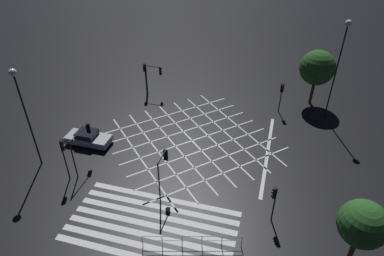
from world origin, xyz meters
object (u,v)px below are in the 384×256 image
at_px(street_lamp_east, 20,95).
at_px(traffic_light_se_main, 274,197).
at_px(traffic_light_ne_cross, 282,92).
at_px(traffic_light_sw_main, 64,152).
at_px(traffic_light_nw_main, 155,74).
at_px(street_tree_near, 317,68).
at_px(traffic_light_sw_cross, 82,139).
at_px(street_tree_far, 363,224).
at_px(waiting_car, 88,138).
at_px(street_lamp_west, 342,48).
at_px(traffic_light_nw_cross, 145,73).
at_px(traffic_light_median_south, 163,166).

bearing_deg(street_lamp_east, traffic_light_se_main, -3.03).
bearing_deg(traffic_light_ne_cross, traffic_light_sw_main, -45.82).
xyz_separation_m(traffic_light_sw_main, traffic_light_nw_main, (1.65, 15.78, -0.17)).
xyz_separation_m(traffic_light_se_main, street_tree_near, (2.90, 18.48, 2.04)).
distance_m(traffic_light_sw_cross, traffic_light_se_main, 16.08).
bearing_deg(street_tree_far, traffic_light_sw_cross, 167.25).
xyz_separation_m(traffic_light_nw_main, waiting_car, (-2.70, -10.90, -2.06)).
xyz_separation_m(traffic_light_ne_cross, street_tree_far, (5.30, -18.28, 1.79)).
height_order(street_lamp_west, street_tree_far, street_lamp_west).
xyz_separation_m(traffic_light_nw_cross, traffic_light_nw_main, (1.11, 0.24, -0.08)).
bearing_deg(waiting_car, traffic_light_sw_main, -77.86).
bearing_deg(street_tree_far, traffic_light_nw_cross, 138.59).
bearing_deg(traffic_light_se_main, street_lamp_west, -105.65).
relative_size(street_lamp_east, waiting_car, 2.12).
xyz_separation_m(traffic_light_sw_cross, waiting_car, (-1.48, 2.91, -2.16)).
xyz_separation_m(traffic_light_nw_cross, traffic_light_median_south, (7.60, -15.11, 0.18)).
height_order(traffic_light_ne_cross, street_tree_near, street_tree_near).
relative_size(street_lamp_west, street_tree_far, 1.83).
xyz_separation_m(traffic_light_nw_main, street_lamp_east, (-5.26, -14.67, 4.18)).
bearing_deg(street_lamp_east, traffic_light_median_south, -3.33).
xyz_separation_m(traffic_light_nw_cross, street_tree_far, (20.73, -18.28, 1.49)).
distance_m(traffic_light_ne_cross, traffic_light_nw_main, 14.33).
relative_size(traffic_light_se_main, street_lamp_east, 0.35).
bearing_deg(street_tree_far, street_lamp_east, 171.20).
relative_size(traffic_light_nw_main, street_lamp_east, 0.41).
bearing_deg(traffic_light_nw_cross, traffic_light_median_south, 26.70).
distance_m(street_tree_near, waiting_car, 24.78).
bearing_deg(traffic_light_nw_main, traffic_light_sw_cross, -95.05).
bearing_deg(street_tree_far, traffic_light_sw_main, 172.65).
distance_m(street_lamp_east, street_lamp_west, 28.41).
distance_m(traffic_light_nw_cross, street_tree_far, 27.68).
bearing_deg(traffic_light_ne_cross, traffic_light_se_main, 1.53).
height_order(traffic_light_ne_cross, street_tree_far, street_tree_far).
relative_size(traffic_light_sw_main, street_lamp_east, 0.44).
bearing_deg(traffic_light_sw_cross, street_lamp_east, 102.11).
distance_m(traffic_light_sw_main, street_tree_far, 21.50).
height_order(traffic_light_sw_main, street_tree_far, street_tree_far).
xyz_separation_m(traffic_light_nw_main, street_lamp_west, (19.11, -0.12, 5.04)).
height_order(traffic_light_sw_main, street_tree_near, street_tree_near).
bearing_deg(traffic_light_sw_main, traffic_light_nw_cross, 87.98).
relative_size(traffic_light_ne_cross, traffic_light_median_south, 0.85).
bearing_deg(traffic_light_median_south, street_lamp_east, 86.67).
xyz_separation_m(traffic_light_sw_main, waiting_car, (-1.05, 4.88, -2.23)).
relative_size(traffic_light_ne_cross, street_lamp_west, 0.33).
height_order(traffic_light_nw_cross, traffic_light_median_south, traffic_light_median_south).
height_order(street_tree_far, waiting_car, street_tree_far).
height_order(traffic_light_nw_main, street_tree_far, street_tree_far).
xyz_separation_m(traffic_light_nw_cross, street_lamp_east, (-4.16, -14.43, 4.10)).
height_order(traffic_light_median_south, traffic_light_nw_main, traffic_light_median_south).
distance_m(traffic_light_sw_cross, traffic_light_median_south, 7.87).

